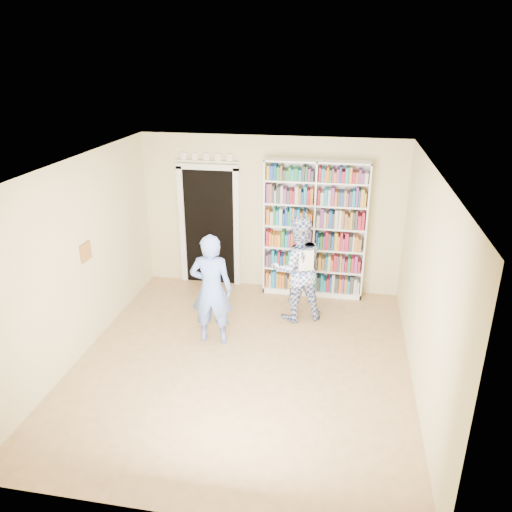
# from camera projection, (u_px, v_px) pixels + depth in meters

# --- Properties ---
(floor) EXTENTS (5.00, 5.00, 0.00)m
(floor) POSITION_uv_depth(u_px,v_px,m) (242.00, 362.00, 6.84)
(floor) COLOR olive
(floor) RESTS_ON ground
(ceiling) EXTENTS (5.00, 5.00, 0.00)m
(ceiling) POSITION_uv_depth(u_px,v_px,m) (240.00, 167.00, 5.83)
(ceiling) COLOR white
(ceiling) RESTS_ON wall_back
(wall_back) EXTENTS (4.50, 0.00, 4.50)m
(wall_back) POSITION_uv_depth(u_px,v_px,m) (271.00, 215.00, 8.61)
(wall_back) COLOR beige
(wall_back) RESTS_ON floor
(wall_left) EXTENTS (0.00, 5.00, 5.00)m
(wall_left) POSITION_uv_depth(u_px,v_px,m) (78.00, 261.00, 6.70)
(wall_left) COLOR beige
(wall_left) RESTS_ON floor
(wall_right) EXTENTS (0.00, 5.00, 5.00)m
(wall_right) POSITION_uv_depth(u_px,v_px,m) (425.00, 286.00, 5.96)
(wall_right) COLOR beige
(wall_right) RESTS_ON floor
(bookshelf) EXTENTS (1.71, 0.32, 2.35)m
(bookshelf) POSITION_uv_depth(u_px,v_px,m) (315.00, 229.00, 8.40)
(bookshelf) COLOR white
(bookshelf) RESTS_ON floor
(doorway) EXTENTS (1.10, 0.08, 2.43)m
(doorway) POSITION_uv_depth(u_px,v_px,m) (209.00, 221.00, 8.84)
(doorway) COLOR black
(doorway) RESTS_ON floor
(wall_art) EXTENTS (0.03, 0.25, 0.25)m
(wall_art) POSITION_uv_depth(u_px,v_px,m) (86.00, 252.00, 6.86)
(wall_art) COLOR brown
(wall_art) RESTS_ON wall_left
(man_blue) EXTENTS (0.63, 0.44, 1.65)m
(man_blue) POSITION_uv_depth(u_px,v_px,m) (211.00, 290.00, 7.07)
(man_blue) COLOR #6485E0
(man_blue) RESTS_ON floor
(man_plaid) EXTENTS (1.00, 0.89, 1.70)m
(man_plaid) POSITION_uv_depth(u_px,v_px,m) (297.00, 269.00, 7.70)
(man_plaid) COLOR #304493
(man_plaid) RESTS_ON floor
(paper_sheet) EXTENTS (0.22, 0.08, 0.32)m
(paper_sheet) POSITION_uv_depth(u_px,v_px,m) (306.00, 261.00, 7.38)
(paper_sheet) COLOR white
(paper_sheet) RESTS_ON man_plaid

